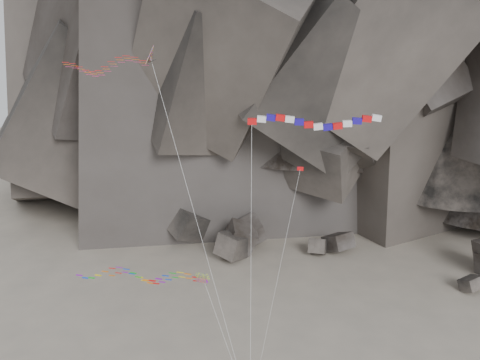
% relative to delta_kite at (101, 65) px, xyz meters
% --- Properties ---
extents(boulder_field, '(57.20, 15.24, 8.13)m').
position_rel_delta_kite_xyz_m(boulder_field, '(15.43, 34.70, -30.97)').
color(boulder_field, '#47423F').
rests_on(boulder_field, ground).
extents(delta_kite, '(20.07, 5.57, 33.41)m').
position_rel_delta_kite_xyz_m(delta_kite, '(0.00, 0.00, 0.00)').
color(delta_kite, red).
rests_on(delta_kite, ground).
extents(banner_kite, '(11.42, 5.75, 27.61)m').
position_rel_delta_kite_xyz_m(banner_kite, '(19.76, -0.67, -4.55)').
color(banner_kite, red).
rests_on(banner_kite, ground).
extents(parafoil_kite, '(18.82, 2.98, 12.71)m').
position_rel_delta_kite_xyz_m(parafoil_kite, '(3.13, -2.44, -19.75)').
color(parafoil_kite, '#D3FB0D').
rests_on(parafoil_kite, ground).
extents(pennant_kite, '(3.88, 4.27, 22.91)m').
position_rel_delta_kite_xyz_m(pennant_kite, '(17.94, -1.72, -13.94)').
color(pennant_kite, red).
rests_on(pennant_kite, ground).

